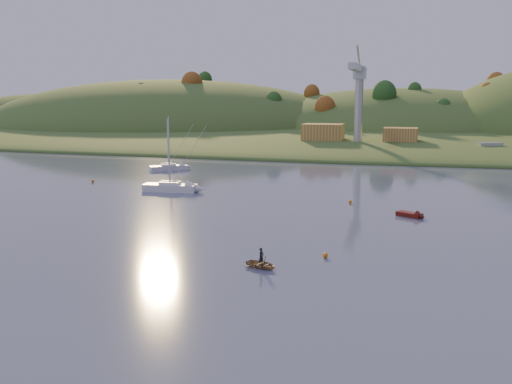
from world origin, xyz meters
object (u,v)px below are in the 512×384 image
(sailboat_far, at_px, (170,187))
(canoe, at_px, (261,264))
(sailboat_near, at_px, (168,167))
(red_tender, at_px, (415,215))

(sailboat_far, xyz_separation_m, canoe, (24.87, -34.97, -0.44))
(sailboat_near, height_order, red_tender, sailboat_near)
(sailboat_far, bearing_deg, red_tender, -19.88)
(sailboat_near, xyz_separation_m, sailboat_far, (11.07, -23.28, 0.07))
(canoe, xyz_separation_m, red_tender, (12.67, 25.62, -0.04))
(sailboat_near, distance_m, red_tender, 58.55)
(sailboat_near, distance_m, canoe, 68.45)
(sailboat_near, relative_size, sailboat_far, 0.89)
(canoe, height_order, red_tender, red_tender)
(red_tender, bearing_deg, sailboat_far, -163.89)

